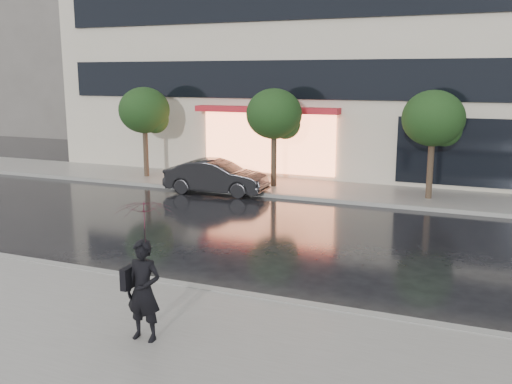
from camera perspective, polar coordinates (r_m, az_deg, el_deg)
The scene contains 11 objects.
ground at distance 12.90m, azimuth -1.69°, elevation -8.78°, with size 120.00×120.00×0.00m, color black.
sidewalk_near at distance 10.24m, azimuth -9.44°, elevation -14.22°, with size 60.00×4.50×0.12m, color slate.
sidewalk_far at distance 22.28m, azimuth 9.23°, elevation 0.00°, with size 60.00×3.50×0.12m, color slate.
curb_near at distance 12.03m, azimuth -3.69°, elevation -9.99°, with size 60.00×0.25×0.14m, color gray.
curb_far at distance 20.62m, azimuth 8.08°, elevation -0.88°, with size 60.00×0.25×0.14m, color gray.
bg_building_left at distance 49.60m, azimuth -19.56°, elevation 12.73°, with size 14.00×10.00×12.00m, color #59544F.
tree_far_west at distance 25.28m, azimuth -10.96°, elevation 7.86°, with size 2.20×2.20×3.99m.
tree_mid_west at distance 22.54m, azimuth 1.99°, elevation 7.63°, with size 2.20×2.20×3.99m.
tree_mid_east at distance 21.18m, azimuth 17.47°, elevation 6.84°, with size 2.20×2.20×3.99m.
parked_car at distance 21.95m, azimuth -3.99°, elevation 1.52°, with size 1.38×3.95×1.30m, color black.
pedestrian_with_umbrella at distance 9.55m, azimuth -11.18°, elevation -5.87°, with size 0.95×0.97×2.40m.
Camera 1 is at (5.00, -11.00, 4.50)m, focal length 40.00 mm.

